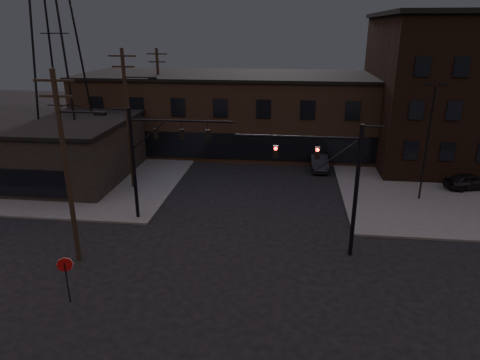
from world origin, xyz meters
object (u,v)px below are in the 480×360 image
(traffic_signal_near, at_px, (337,177))
(car_crossing, at_px, (319,162))
(stop_sign, at_px, (65,269))
(parked_car_lot_b, at_px, (448,158))
(traffic_signal_far, at_px, (151,152))
(parked_car_lot_a, at_px, (469,181))

(traffic_signal_near, xyz_separation_m, car_crossing, (0.14, 16.59, -4.18))
(stop_sign, bearing_deg, parked_car_lot_b, 44.60)
(parked_car_lot_b, distance_m, car_crossing, 13.23)
(parked_car_lot_b, relative_size, car_crossing, 0.91)
(traffic_signal_far, distance_m, stop_sign, 10.55)
(traffic_signal_near, xyz_separation_m, stop_sign, (-13.36, -6.49, -3.09))
(traffic_signal_near, distance_m, stop_sign, 15.17)
(traffic_signal_far, bearing_deg, stop_sign, -97.32)
(parked_car_lot_b, height_order, car_crossing, car_crossing)
(traffic_signal_near, distance_m, car_crossing, 17.11)
(stop_sign, xyz_separation_m, car_crossing, (13.50, 23.08, -1.10))
(car_crossing, bearing_deg, parked_car_lot_a, -21.43)
(car_crossing, bearing_deg, parked_car_lot_b, 11.15)
(car_crossing, bearing_deg, stop_sign, -122.09)
(parked_car_lot_a, height_order, parked_car_lot_b, parked_car_lot_a)
(traffic_signal_far, distance_m, parked_car_lot_a, 26.25)
(traffic_signal_far, bearing_deg, car_crossing, 46.98)
(parked_car_lot_a, height_order, car_crossing, parked_car_lot_a)
(stop_sign, distance_m, parked_car_lot_a, 31.80)
(stop_sign, height_order, car_crossing, stop_sign)
(traffic_signal_near, height_order, traffic_signal_far, same)
(traffic_signal_near, bearing_deg, parked_car_lot_a, 44.81)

